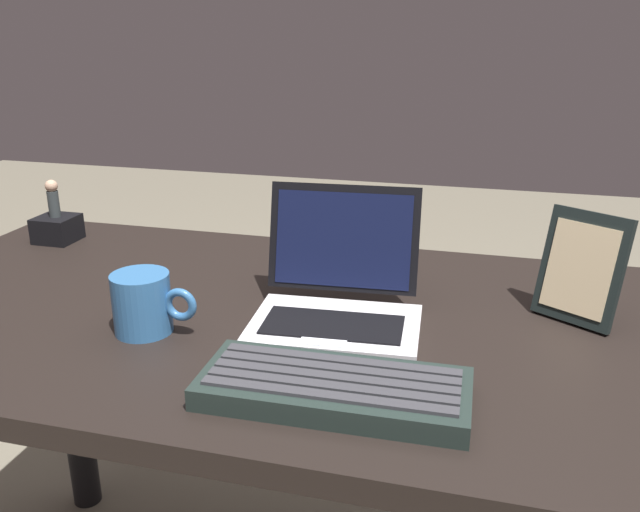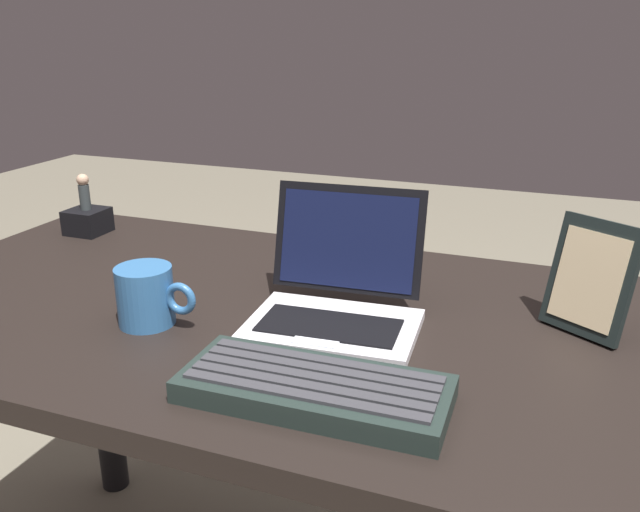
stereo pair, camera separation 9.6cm
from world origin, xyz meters
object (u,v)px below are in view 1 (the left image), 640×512
at_px(photo_frame, 581,269).
at_px(coffee_mug, 144,303).
at_px(figurine, 53,197).
at_px(figurine_stand, 57,229).
at_px(external_keyboard, 334,388).
at_px(laptop_front, 335,298).

bearing_deg(photo_frame, coffee_mug, -161.73).
bearing_deg(figurine, coffee_mug, -41.19).
distance_m(figurine_stand, coffee_mug, 0.51).
bearing_deg(external_keyboard, coffee_mug, 160.55).
distance_m(laptop_front, photo_frame, 0.37).
xyz_separation_m(laptop_front, figurine_stand, (-0.64, 0.24, -0.01)).
height_order(photo_frame, figurine, photo_frame).
xyz_separation_m(figurine_stand, figurine, (0.00, -0.00, 0.07)).
xyz_separation_m(laptop_front, photo_frame, (0.35, 0.10, 0.04)).
height_order(external_keyboard, figurine, figurine).
distance_m(external_keyboard, photo_frame, 0.44).
relative_size(laptop_front, external_keyboard, 0.79).
bearing_deg(laptop_front, figurine, 159.97).
distance_m(laptop_front, figurine, 0.69).
distance_m(laptop_front, external_keyboard, 0.22).
xyz_separation_m(external_keyboard, figurine_stand, (-0.69, 0.45, 0.01)).
relative_size(laptop_front, figurine_stand, 3.32).
bearing_deg(laptop_front, external_keyboard, -76.93).
bearing_deg(photo_frame, figurine_stand, 172.22).
bearing_deg(photo_frame, external_keyboard, -134.07).
relative_size(laptop_front, coffee_mug, 2.01).
relative_size(external_keyboard, figurine, 4.25).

